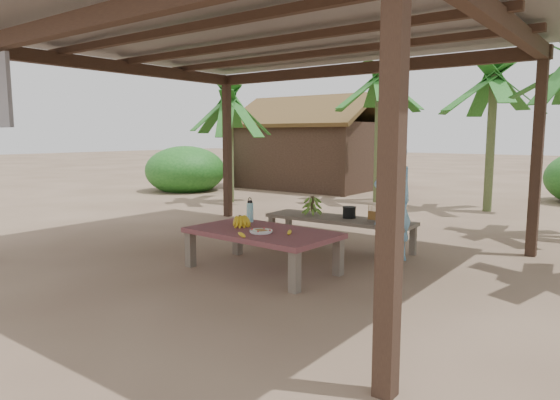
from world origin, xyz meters
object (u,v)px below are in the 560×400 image
Objects in this scene: bench at (339,221)px; ripe_banana_bunch at (240,220)px; work_table at (262,236)px; woman at (393,202)px; cooking_pot at (349,213)px; plate at (261,231)px; water_flask at (250,212)px.

bench is 8.46× the size of ripe_banana_bunch.
bench is (0.12, 1.61, -0.04)m from work_table.
cooking_pot is at bearing -77.60° from woman.
cooking_pot is 0.12× the size of woman.
plate is 1.82m from cooking_pot.
ripe_banana_bunch reaches higher than bench.
bench is 11.91× the size of cooking_pot.
ripe_banana_bunch is at bearing -111.11° from cooking_pot.
water_flask is 1.75× the size of cooking_pot.
plate is (0.47, -0.16, -0.06)m from ripe_banana_bunch.
plate is at bearing -52.67° from work_table.
cooking_pot is at bearing 60.42° from water_flask.
water_flask is at bearing 139.94° from plate.
bench is 0.20m from cooking_pot.
work_table is 1.78m from woman.
plate reaches higher than work_table.
water_flask is (-0.59, 0.49, 0.12)m from plate.
water_flask is (-0.11, 0.33, 0.06)m from ripe_banana_bunch.
work_table is 1.70m from cooking_pot.
ripe_banana_bunch reaches higher than cooking_pot.
ripe_banana_bunch is (-0.50, -1.58, 0.18)m from bench.
bench is 1.02m from woman.
bench is at bearing 88.93° from plate.
bench is at bearing 87.95° from work_table.
cooking_pot is 0.88m from woman.
work_table is 0.83× the size of bench.
water_flask is at bearing -119.58° from cooking_pot.
bench is 1.43× the size of woman.
cooking_pot reaches higher than plate.
cooking_pot is at bearing 84.81° from plate.
cooking_pot reaches higher than work_table.
woman is at bearing 57.98° from plate.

